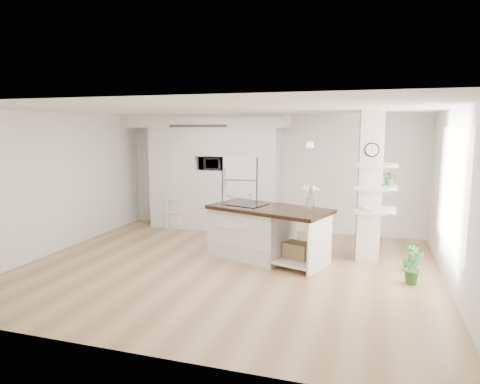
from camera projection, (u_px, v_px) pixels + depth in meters
The scene contains 14 objects.
floor at pixel (228, 267), 7.40m from camera, with size 7.00×6.00×0.01m, color tan.
room at pixel (227, 160), 7.13m from camera, with size 7.04×6.04×2.72m.
cabinet_wall at pixel (206, 166), 10.13m from camera, with size 4.00×0.71×2.70m.
refrigerator at pixel (244, 194), 9.96m from camera, with size 0.78×0.69×1.75m.
column at pixel (375, 187), 7.57m from camera, with size 0.69×0.90×2.70m.
window at pixel (452, 188), 6.44m from camera, with size 2.40×2.40×0.00m, color white.
pendant_light at pixel (332, 145), 6.73m from camera, with size 0.12×0.12×0.10m, color white.
kitchen_island at pixel (257, 231), 7.92m from camera, with size 2.38×1.66×1.55m.
bookshelf at pixel (181, 215), 10.33m from camera, with size 0.67×0.47×0.72m.
floor_plant_a at pixel (414, 267), 6.58m from camera, with size 0.29×0.24×0.53m, color #2B6D2D.
floor_plant_b at pixel (410, 258), 7.18m from camera, with size 0.25×0.25×0.44m, color #2B6D2D.
microwave at pixel (212, 163), 10.02m from camera, with size 0.54×0.37×0.30m, color #2D2D2D.
shelf_plant at pixel (390, 177), 7.63m from camera, with size 0.27×0.23×0.30m, color #2B6D2D.
decor_bowl at pixel (369, 209), 7.42m from camera, with size 0.22×0.22×0.05m, color white.
Camera 1 is at (2.33, -6.74, 2.39)m, focal length 32.00 mm.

